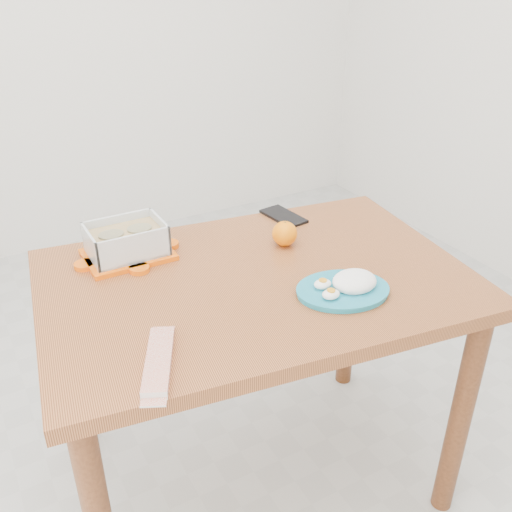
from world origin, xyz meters
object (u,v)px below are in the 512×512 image
dining_table (256,311)px  rice_plate (347,286)px  smartphone (283,216)px  food_container (127,241)px  orange_fruit (285,234)px

dining_table → rice_plate: bearing=-41.1°
dining_table → smartphone: size_ratio=7.66×
food_container → smartphone: food_container is taller
dining_table → orange_fruit: (0.16, 0.12, 0.15)m
food_container → orange_fruit: food_container is taller
orange_fruit → dining_table: bearing=-143.9°
dining_table → orange_fruit: 0.24m
food_container → rice_plate: 0.61m
smartphone → rice_plate: bearing=-108.9°
rice_plate → smartphone: 0.47m
dining_table → orange_fruit: size_ratio=16.45×
food_container → smartphone: bearing=0.9°
dining_table → smartphone: smartphone is taller
smartphone → food_container: bearing=174.3°
orange_fruit → smartphone: size_ratio=0.47×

